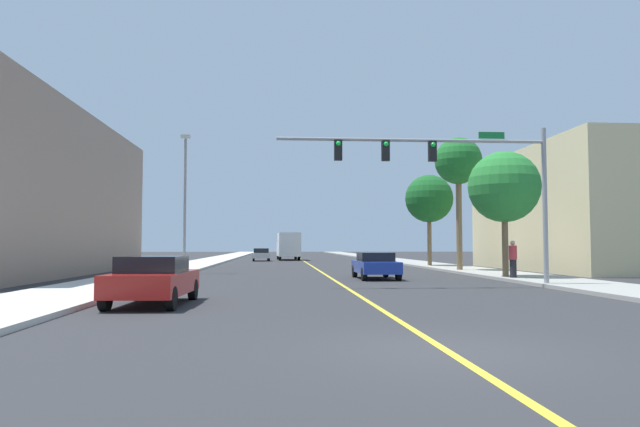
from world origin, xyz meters
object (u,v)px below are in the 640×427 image
at_px(street_lamp, 185,195).
at_px(car_red, 153,279).
at_px(delivery_truck, 288,246).
at_px(palm_near, 504,187).
at_px(pedestrian, 513,259).
at_px(traffic_signal_mast, 454,167).
at_px(palm_far, 429,199).
at_px(car_blue, 375,265).
at_px(palm_mid, 458,163).
at_px(car_silver, 261,254).

xyz_separation_m(street_lamp, car_red, (2.12, -18.58, -4.01)).
bearing_deg(delivery_truck, street_lamp, -104.78).
height_order(palm_near, pedestrian, palm_near).
bearing_deg(street_lamp, palm_near, -23.07).
bearing_deg(traffic_signal_mast, street_lamp, 136.41).
bearing_deg(street_lamp, palm_far, 25.86).
relative_size(traffic_signal_mast, street_lamp, 1.35).
xyz_separation_m(traffic_signal_mast, car_blue, (-2.33, 5.86, -4.23)).
xyz_separation_m(car_blue, pedestrian, (6.38, -1.94, 0.33)).
xyz_separation_m(street_lamp, pedestrian, (17.01, -8.41, -3.70)).
relative_size(street_lamp, palm_mid, 0.98).
bearing_deg(car_red, pedestrian, -143.54).
distance_m(street_lamp, car_blue, 13.09).
height_order(palm_mid, car_red, palm_mid).
bearing_deg(palm_mid, car_silver, 116.90).
distance_m(traffic_signal_mast, palm_near, 6.54).
bearing_deg(traffic_signal_mast, delivery_truck, 98.08).
bearing_deg(delivery_truck, car_blue, -86.38).
relative_size(palm_mid, delivery_truck, 1.05).
distance_m(palm_near, pedestrian, 3.77).
distance_m(traffic_signal_mast, palm_mid, 13.78).
relative_size(palm_mid, pedestrian, 4.78).
relative_size(palm_mid, car_blue, 1.99).
height_order(traffic_signal_mast, palm_far, palm_far).
bearing_deg(street_lamp, palm_mid, 1.94).
height_order(traffic_signal_mast, car_red, traffic_signal_mast).
bearing_deg(palm_far, traffic_signal_mast, -102.10).
xyz_separation_m(car_red, car_blue, (8.51, 12.10, -0.03)).
xyz_separation_m(traffic_signal_mast, pedestrian, (4.05, 3.92, -3.90)).
relative_size(car_silver, delivery_truck, 0.52).
relative_size(car_red, car_silver, 1.01).
height_order(street_lamp, palm_mid, palm_mid).
distance_m(car_silver, car_blue, 34.19).
relative_size(palm_mid, car_red, 2.01).
height_order(palm_near, car_silver, palm_near).
relative_size(street_lamp, car_red, 1.97).
height_order(palm_near, delivery_truck, palm_near).
relative_size(palm_far, pedestrian, 3.96).
distance_m(palm_far, delivery_truck, 24.88).
xyz_separation_m(car_silver, pedestrian, (13.17, -35.45, 0.33)).
distance_m(street_lamp, car_silver, 27.60).
bearing_deg(palm_near, pedestrian, -94.12).
distance_m(palm_mid, pedestrian, 10.81).
xyz_separation_m(traffic_signal_mast, car_silver, (-9.11, 39.37, -4.23)).
bearing_deg(traffic_signal_mast, palm_mid, 71.57).
bearing_deg(traffic_signal_mast, car_silver, 103.03).
distance_m(street_lamp, palm_far, 19.36).
relative_size(palm_near, car_blue, 1.48).
xyz_separation_m(car_silver, delivery_truck, (3.01, 3.64, 0.93)).
bearing_deg(car_red, street_lamp, -81.35).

